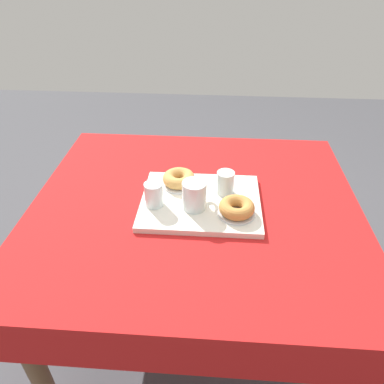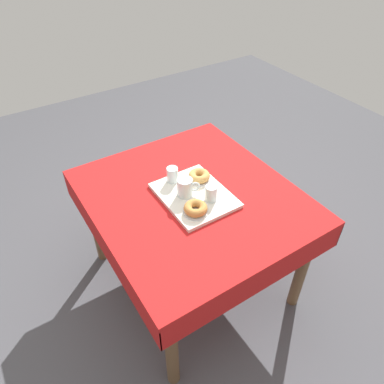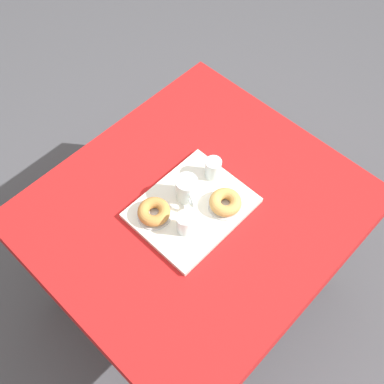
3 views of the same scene
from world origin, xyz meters
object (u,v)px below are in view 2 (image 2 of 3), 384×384
object	(u,v)px
water_glass_far	(211,194)
sugar_donut_left	(199,176)
tea_mug_left	(186,188)
sugar_donut_right	(196,208)
donut_plate_left	(199,179)
water_glass_near	(172,175)
dining_table	(192,209)
donut_plate_right	(196,212)
serving_tray	(194,195)

from	to	relation	value
water_glass_far	sugar_donut_left	bearing A→B (deg)	-12.94
tea_mug_left	sugar_donut_right	world-z (taller)	tea_mug_left
water_glass_far	donut_plate_left	distance (m)	0.18
sugar_donut_left	water_glass_near	bearing A→B (deg)	60.40
dining_table	tea_mug_left	distance (m)	0.18
tea_mug_left	donut_plate_right	world-z (taller)	tea_mug_left
tea_mug_left	donut_plate_right	bearing A→B (deg)	168.36
tea_mug_left	sugar_donut_left	size ratio (longest dim) A/B	1.01
donut_plate_left	serving_tray	bearing A→B (deg)	134.19
water_glass_far	sugar_donut_right	world-z (taller)	water_glass_far
water_glass_near	donut_plate_left	distance (m)	0.15
sugar_donut_left	sugar_donut_right	xyz separation A→B (m)	(-0.21, 0.16, -0.00)
tea_mug_left	sugar_donut_left	bearing A→B (deg)	-61.53
water_glass_far	sugar_donut_right	bearing A→B (deg)	107.58
dining_table	water_glass_far	xyz separation A→B (m)	(-0.10, -0.05, 0.16)
water_glass_near	donut_plate_right	distance (m)	0.28
water_glass_near	donut_plate_left	world-z (taller)	water_glass_near
dining_table	sugar_donut_right	bearing A→B (deg)	153.27
water_glass_far	donut_plate_right	xyz separation A→B (m)	(-0.04, 0.12, -0.04)
donut_plate_left	sugar_donut_left	size ratio (longest dim) A/B	1.05
water_glass_near	donut_plate_left	bearing A→B (deg)	-119.60
sugar_donut_right	water_glass_near	bearing A→B (deg)	-6.41
donut_plate_left	sugar_donut_left	distance (m)	0.02
tea_mug_left	sugar_donut_right	distance (m)	0.14
tea_mug_left	water_glass_near	xyz separation A→B (m)	(0.14, -0.00, -0.01)
serving_tray	sugar_donut_right	size ratio (longest dim) A/B	3.51
sugar_donut_left	tea_mug_left	bearing A→B (deg)	118.47
serving_tray	water_glass_near	world-z (taller)	water_glass_near
dining_table	donut_plate_left	bearing A→B (deg)	-53.06
water_glass_near	donut_plate_left	size ratio (longest dim) A/B	0.69
tea_mug_left	sugar_donut_left	xyz separation A→B (m)	(0.07, -0.13, -0.02)
tea_mug_left	sugar_donut_left	world-z (taller)	tea_mug_left
dining_table	water_glass_far	world-z (taller)	water_glass_far
water_glass_near	sugar_donut_left	size ratio (longest dim) A/B	0.72
water_glass_near	tea_mug_left	bearing A→B (deg)	178.70
sugar_donut_left	sugar_donut_right	world-z (taller)	sugar_donut_left
sugar_donut_right	tea_mug_left	bearing A→B (deg)	-11.64
serving_tray	sugar_donut_left	distance (m)	0.13
water_glass_far	sugar_donut_left	xyz separation A→B (m)	(0.17, -0.04, -0.01)
dining_table	water_glass_near	size ratio (longest dim) A/B	13.62
serving_tray	water_glass_near	bearing A→B (deg)	14.12
donut_plate_right	water_glass_near	bearing A→B (deg)	-6.41
donut_plate_left	water_glass_far	bearing A→B (deg)	167.06
donut_plate_right	sugar_donut_right	distance (m)	0.02
tea_mug_left	water_glass_far	size ratio (longest dim) A/B	1.40
sugar_donut_left	donut_plate_right	distance (m)	0.26
water_glass_near	donut_plate_right	xyz separation A→B (m)	(-0.28, 0.03, -0.03)
dining_table	tea_mug_left	size ratio (longest dim) A/B	9.74
sugar_donut_left	water_glass_far	bearing A→B (deg)	167.06
donut_plate_right	sugar_donut_right	size ratio (longest dim) A/B	1.05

